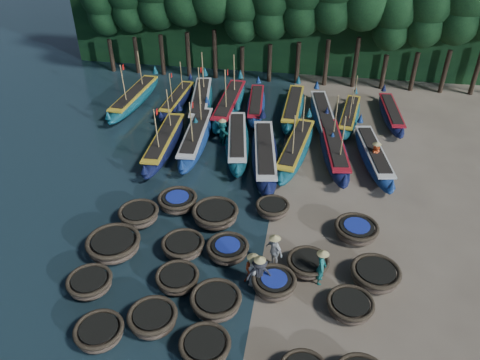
% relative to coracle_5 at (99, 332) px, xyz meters
% --- Properties ---
extents(ground, '(120.00, 120.00, 0.00)m').
position_rel_coracle_5_xyz_m(ground, '(5.58, 6.75, -0.38)').
color(ground, '#7B6D5A').
rests_on(ground, ground).
extents(foliage_wall, '(40.00, 3.00, 10.00)m').
position_rel_coracle_5_xyz_m(foliage_wall, '(5.58, 30.25, 4.62)').
color(foliage_wall, black).
rests_on(foliage_wall, ground).
extents(coracle_5, '(2.23, 2.23, 0.67)m').
position_rel_coracle_5_xyz_m(coracle_5, '(0.00, 0.00, 0.00)').
color(coracle_5, brown).
rests_on(coracle_5, ground).
extents(coracle_6, '(2.30, 2.30, 0.77)m').
position_rel_coracle_5_xyz_m(coracle_6, '(1.84, 0.91, 0.06)').
color(coracle_6, brown).
rests_on(coracle_6, ground).
extents(coracle_7, '(1.97, 1.97, 0.72)m').
position_rel_coracle_5_xyz_m(coracle_7, '(4.14, 0.03, 0.03)').
color(coracle_7, brown).
rests_on(coracle_7, ground).
extents(coracle_10, '(2.41, 2.41, 0.68)m').
position_rel_coracle_5_xyz_m(coracle_10, '(-1.44, 2.31, 0.01)').
color(coracle_10, brown).
rests_on(coracle_10, ground).
extents(coracle_11, '(1.98, 1.98, 0.69)m').
position_rel_coracle_5_xyz_m(coracle_11, '(2.18, 3.18, 0.01)').
color(coracle_11, brown).
rests_on(coracle_11, ground).
extents(coracle_12, '(2.14, 2.14, 0.80)m').
position_rel_coracle_5_xyz_m(coracle_12, '(4.10, 2.17, 0.07)').
color(coracle_12, brown).
rests_on(coracle_12, ground).
extents(coracle_13, '(1.94, 1.94, 0.77)m').
position_rel_coracle_5_xyz_m(coracle_13, '(6.32, 3.55, 0.07)').
color(coracle_13, brown).
rests_on(coracle_13, ground).
extents(coracle_14, '(2.37, 2.37, 0.65)m').
position_rel_coracle_5_xyz_m(coracle_14, '(9.49, 2.95, -0.01)').
color(coracle_14, brown).
rests_on(coracle_14, ground).
extents(coracle_15, '(2.82, 2.82, 0.85)m').
position_rel_coracle_5_xyz_m(coracle_15, '(-1.32, 4.68, 0.10)').
color(coracle_15, brown).
rests_on(coracle_15, ground).
extents(coracle_16, '(2.48, 2.48, 0.70)m').
position_rel_coracle_5_xyz_m(coracle_16, '(1.87, 5.23, 0.02)').
color(coracle_16, brown).
rests_on(coracle_16, ground).
extents(coracle_17, '(2.05, 2.05, 0.75)m').
position_rel_coracle_5_xyz_m(coracle_17, '(3.98, 5.31, 0.05)').
color(coracle_17, brown).
rests_on(coracle_17, ground).
extents(coracle_18, '(1.97, 1.97, 0.69)m').
position_rel_coracle_5_xyz_m(coracle_18, '(7.68, 5.04, 0.01)').
color(coracle_18, brown).
rests_on(coracle_18, ground).
extents(coracle_19, '(2.62, 2.62, 0.77)m').
position_rel_coracle_5_xyz_m(coracle_19, '(10.60, 4.82, 0.06)').
color(coracle_19, brown).
rests_on(coracle_19, ground).
extents(coracle_20, '(2.07, 2.07, 0.79)m').
position_rel_coracle_5_xyz_m(coracle_20, '(-0.95, 7.06, 0.07)').
color(coracle_20, brown).
rests_on(coracle_20, ground).
extents(coracle_21, '(2.19, 2.19, 0.79)m').
position_rel_coracle_5_xyz_m(coracle_21, '(0.67, 8.49, 0.07)').
color(coracle_21, brown).
rests_on(coracle_21, ground).
extents(coracle_22, '(2.77, 2.77, 0.83)m').
position_rel_coracle_5_xyz_m(coracle_22, '(2.88, 7.71, 0.09)').
color(coracle_22, brown).
rests_on(coracle_22, ground).
extents(coracle_23, '(1.93, 1.93, 0.71)m').
position_rel_coracle_5_xyz_m(coracle_23, '(5.67, 8.81, 0.02)').
color(coracle_23, brown).
rests_on(coracle_23, ground).
extents(coracle_24, '(2.44, 2.44, 0.74)m').
position_rel_coracle_5_xyz_m(coracle_24, '(9.89, 7.72, 0.05)').
color(coracle_24, brown).
rests_on(coracle_24, ground).
extents(long_boat_2, '(1.81, 8.59, 3.65)m').
position_rel_coracle_5_xyz_m(long_boat_2, '(-1.85, 14.27, 0.20)').
color(long_boat_2, '#10183B').
rests_on(long_boat_2, ground).
extents(long_boat_3, '(2.08, 8.96, 3.81)m').
position_rel_coracle_5_xyz_m(long_boat_3, '(-0.02, 15.26, 0.22)').
color(long_boat_3, navy).
rests_on(long_boat_3, ground).
extents(long_boat_4, '(2.91, 8.42, 1.50)m').
position_rel_coracle_5_xyz_m(long_boat_4, '(2.69, 15.24, 0.19)').
color(long_boat_4, '#0F4E58').
rests_on(long_boat_4, ground).
extents(long_boat_5, '(2.99, 9.06, 1.61)m').
position_rel_coracle_5_xyz_m(long_boat_5, '(4.63, 13.81, 0.23)').
color(long_boat_5, '#10183B').
rests_on(long_boat_5, ground).
extents(long_boat_6, '(2.68, 8.50, 3.65)m').
position_rel_coracle_5_xyz_m(long_boat_6, '(6.44, 14.86, 0.20)').
color(long_boat_6, '#0F4E58').
rests_on(long_boat_6, ground).
extents(long_boat_7, '(2.63, 8.51, 3.65)m').
position_rel_coracle_5_xyz_m(long_boat_7, '(8.77, 15.19, 0.20)').
color(long_boat_7, '#10183B').
rests_on(long_boat_7, ground).
extents(long_boat_8, '(2.77, 8.03, 1.43)m').
position_rel_coracle_5_xyz_m(long_boat_8, '(11.13, 14.88, 0.16)').
color(long_boat_8, navy).
rests_on(long_boat_8, ground).
extents(long_boat_9, '(2.12, 8.89, 3.79)m').
position_rel_coracle_5_xyz_m(long_boat_9, '(-6.07, 20.39, 0.22)').
color(long_boat_9, '#0F4E58').
rests_on(long_boat_9, ground).
extents(long_boat_10, '(1.59, 7.30, 3.10)m').
position_rel_coracle_5_xyz_m(long_boat_10, '(-2.87, 20.77, 0.11)').
color(long_boat_10, '#10183B').
rests_on(long_boat_10, ground).
extents(long_boat_11, '(3.01, 9.07, 3.90)m').
position_rel_coracle_5_xyz_m(long_boat_11, '(-0.96, 20.53, 0.24)').
color(long_boat_11, '#0F4E58').
rests_on(long_boat_11, ground).
extents(long_boat_12, '(1.75, 9.21, 3.91)m').
position_rel_coracle_5_xyz_m(long_boat_12, '(1.19, 20.40, 0.24)').
color(long_boat_12, '#0F4E58').
rests_on(long_boat_12, ground).
extents(long_boat_13, '(1.95, 7.44, 1.31)m').
position_rel_coracle_5_xyz_m(long_boat_13, '(3.10, 20.91, 0.12)').
color(long_boat_13, navy).
rests_on(long_boat_13, ground).
extents(long_boat_14, '(1.64, 8.31, 1.46)m').
position_rel_coracle_5_xyz_m(long_boat_14, '(5.83, 20.73, 0.17)').
color(long_boat_14, '#0F4E58').
rests_on(long_boat_14, ground).
extents(long_boat_15, '(2.74, 8.38, 1.49)m').
position_rel_coracle_5_xyz_m(long_boat_15, '(8.01, 19.87, 0.19)').
color(long_boat_15, navy).
rests_on(long_boat_15, ground).
extents(long_boat_16, '(2.24, 7.24, 3.10)m').
position_rel_coracle_5_xyz_m(long_boat_16, '(9.85, 20.21, 0.11)').
color(long_boat_16, '#0F4E58').
rests_on(long_boat_16, ground).
extents(long_boat_17, '(1.85, 7.25, 1.28)m').
position_rel_coracle_5_xyz_m(long_boat_17, '(12.77, 21.06, 0.11)').
color(long_boat_17, '#10183B').
rests_on(long_boat_17, ground).
extents(fisherman_0, '(0.89, 0.84, 1.74)m').
position_rel_coracle_5_xyz_m(fisherman_0, '(5.46, 3.74, 0.46)').
color(fisherman_0, silver).
rests_on(fisherman_0, ground).
extents(fisherman_1, '(0.52, 0.64, 1.92)m').
position_rel_coracle_5_xyz_m(fisherman_1, '(8.24, 4.42, 0.57)').
color(fisherman_1, '#196961').
rests_on(fisherman_1, ground).
extents(fisherman_2, '(0.77, 0.61, 1.73)m').
position_rel_coracle_5_xyz_m(fisherman_2, '(5.35, 3.93, 0.44)').
color(fisherman_2, '#C24019').
rests_on(fisherman_2, ground).
extents(fisherman_3, '(1.26, 0.89, 1.97)m').
position_rel_coracle_5_xyz_m(fisherman_3, '(5.69, 3.56, 0.54)').
color(fisherman_3, black).
rests_on(fisherman_3, ground).
extents(fisherman_4, '(1.02, 0.93, 1.87)m').
position_rel_coracle_5_xyz_m(fisherman_4, '(6.14, 5.12, 0.52)').
color(fisherman_4, silver).
rests_on(fisherman_4, ground).
extents(fisherman_5, '(1.34, 1.60, 1.92)m').
position_rel_coracle_5_xyz_m(fisherman_5, '(1.66, 15.68, 0.51)').
color(fisherman_5, '#196961').
rests_on(fisherman_5, ground).
extents(fisherman_6, '(0.84, 0.92, 1.78)m').
position_rel_coracle_5_xyz_m(fisherman_6, '(11.18, 14.53, 0.48)').
color(fisherman_6, '#C24019').
rests_on(fisherman_6, ground).
extents(tree_0, '(3.68, 3.68, 8.68)m').
position_rel_coracle_5_xyz_m(tree_0, '(-10.42, 26.75, 5.59)').
color(tree_0, black).
rests_on(tree_0, ground).
extents(tree_5, '(3.68, 3.68, 8.68)m').
position_rel_coracle_5_xyz_m(tree_5, '(1.08, 26.75, 5.59)').
color(tree_5, black).
rests_on(tree_5, ground).
extents(tree_10, '(3.68, 3.68, 8.68)m').
position_rel_coracle_5_xyz_m(tree_10, '(12.58, 26.75, 5.59)').
color(tree_10, black).
rests_on(tree_10, ground).
extents(tree_11, '(4.09, 4.09, 9.65)m').
position_rel_coracle_5_xyz_m(tree_11, '(14.88, 26.75, 6.26)').
color(tree_11, black).
rests_on(tree_11, ground).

